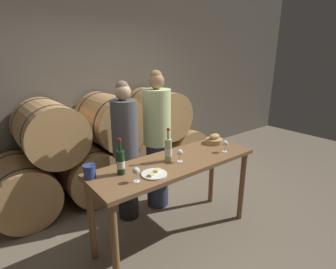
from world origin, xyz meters
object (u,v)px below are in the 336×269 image
Objects in this scene: wine_bottle_red at (121,162)px; wine_bottle_white at (168,150)px; person_right at (157,141)px; cheese_plate at (154,174)px; wine_glass_center at (225,144)px; tasting_table at (175,172)px; wine_glass_left at (180,153)px; person_left at (126,152)px; bread_basket at (214,140)px; blue_crock at (90,171)px; wine_glass_far_left at (136,172)px.

wine_bottle_red is 0.52m from wine_bottle_white.
person_right is 0.97m from cheese_plate.
wine_bottle_white is 2.65× the size of wine_glass_center.
tasting_table is 5.30× the size of wine_bottle_red.
wine_glass_left is (0.02, -0.05, 0.22)m from tasting_table.
wine_bottle_white is (0.15, -0.60, 0.16)m from person_left.
bread_basket is (1.29, 0.05, -0.07)m from wine_bottle_red.
wine_bottle_white is at bearing 131.93° from wine_glass_left.
bread_basket is (0.77, 0.08, -0.08)m from wine_bottle_white.
person_left is at bearing 108.45° from tasting_table.
blue_crock is at bearing 167.62° from wine_glass_center.
wine_glass_left is at bearing -11.02° from wine_bottle_red.
wine_glass_center is at bearing -13.52° from tasting_table.
blue_crock is (-0.62, -0.47, 0.11)m from person_left.
blue_crock is 0.42m from wine_glass_far_left.
wine_glass_center is at bearing -65.43° from person_right.
tasting_table is 0.26m from wine_bottle_white.
wine_glass_left and wine_glass_center have the same top height.
wine_glass_left is (0.57, 0.09, 0.00)m from wine_glass_far_left.
wine_bottle_white is at bearing 164.24° from wine_glass_center.
person_left is 0.45m from person_right.
tasting_table is 0.75m from bread_basket.
tasting_table is 13.71× the size of wine_glass_far_left.
wine_glass_far_left and wine_glass_center have the same top height.
wine_glass_center is at bearing -10.33° from wine_bottle_red.
tasting_table is at bearing 20.09° from cheese_plate.
person_left reaches higher than wine_glass_center.
wine_bottle_white is at bearing -116.04° from person_right.
wine_glass_far_left reaches higher than tasting_table.
wine_glass_far_left is (-0.78, -0.78, 0.10)m from person_right.
wine_glass_left is at bearing -166.32° from bread_basket.
tasting_table is 0.69m from person_right.
wine_bottle_white is at bearing -3.29° from wine_bottle_red.
wine_glass_far_left is (0.28, -0.31, 0.03)m from blue_crock.
blue_crock is 1.55m from bread_basket.
wine_bottle_red is (-0.36, -0.57, 0.16)m from person_left.
wine_bottle_red reaches higher than wine_glass_far_left.
wine_glass_far_left is (-0.33, -0.78, 0.14)m from person_left.
bread_basket is at bearing -29.01° from person_left.
wine_bottle_white is 2.65× the size of wine_glass_left.
wine_bottle_red is 2.58× the size of wine_glass_center.
tasting_table is at bearing -110.09° from person_right.
wine_bottle_red is at bearing -122.68° from person_left.
wine_glass_left is (0.23, -0.69, 0.14)m from person_left.
bread_basket is (0.48, -0.52, 0.05)m from person_right.
blue_crock is 0.60× the size of bread_basket.
person_left is 0.78m from blue_crock.
tasting_table is at bearing -71.55° from person_left.
person_right is 0.87m from wine_glass_center.
wine_glass_center is at bearing -44.17° from person_left.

